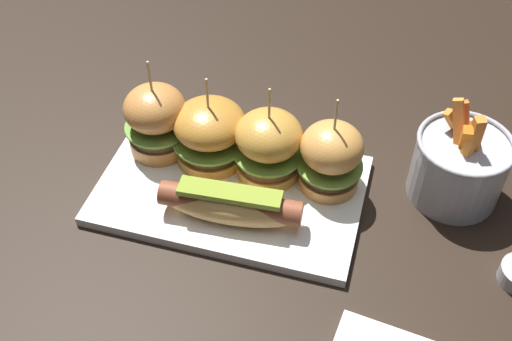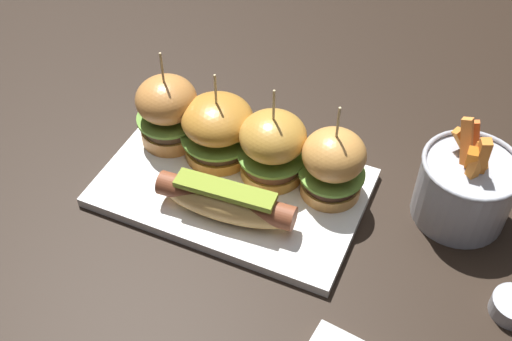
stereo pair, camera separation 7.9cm
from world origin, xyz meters
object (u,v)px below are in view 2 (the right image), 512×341
slider_center_left (218,128)px  slider_far_right (333,164)px  hot_dog (226,202)px  platter_main (232,188)px  slider_center_right (273,146)px  fries_bucket (465,187)px  slider_far_left (168,111)px

slider_center_left → slider_far_right: slider_far_right is taller
hot_dog → platter_main: bearing=107.5°
platter_main → slider_center_left: slider_center_left is taller
platter_main → slider_center_right: bearing=46.1°
hot_dog → fries_bucket: size_ratio=1.27×
platter_main → hot_dog: 0.06m
slider_center_right → fries_bucket: size_ratio=0.99×
platter_main → slider_center_right: slider_center_right is taller
platter_main → slider_far_left: (-0.12, 0.05, 0.06)m
slider_center_left → fries_bucket: slider_center_left is taller
platter_main → fries_bucket: (0.28, 0.08, 0.04)m
slider_far_right → hot_dog: bearing=-138.9°
hot_dog → fries_bucket: (0.27, 0.13, 0.01)m
platter_main → slider_center_left: 0.08m
platter_main → slider_far_right: bearing=18.7°
hot_dog → fries_bucket: bearing=26.9°
platter_main → slider_far_right: (0.12, 0.04, 0.06)m
hot_dog → slider_center_right: (0.02, 0.09, 0.02)m
hot_dog → slider_far_left: size_ratio=1.23×
platter_main → hot_dog: hot_dog is taller
platter_main → slider_far_left: size_ratio=2.36×
platter_main → fries_bucket: fries_bucket is taller
slider_center_right → fries_bucket: slider_center_right is taller
hot_dog → slider_center_right: size_ratio=1.28×
slider_far_left → slider_center_left: bearing=1.1°
fries_bucket → hot_dog: bearing=-153.1°
fries_bucket → slider_center_left: bearing=-173.5°
fries_bucket → slider_far_left: bearing=-174.5°
slider_far_left → slider_center_right: bearing=-1.4°
platter_main → hot_dog: size_ratio=1.92×
slider_center_right → fries_bucket: bearing=9.9°
hot_dog → slider_far_right: bearing=41.1°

